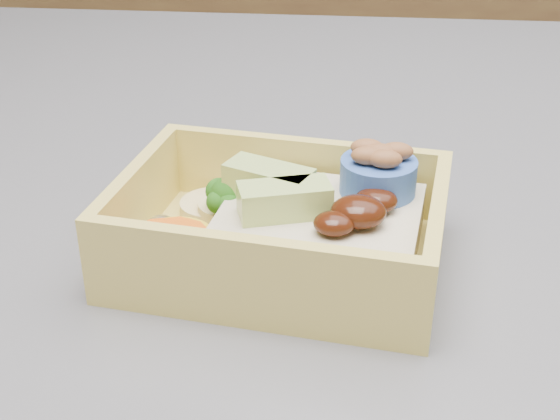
{
  "coord_description": "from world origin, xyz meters",
  "views": [
    {
      "loc": [
        0.05,
        -0.49,
        1.13
      ],
      "look_at": [
        0.01,
        -0.16,
        0.95
      ],
      "focal_mm": 50.0,
      "sensor_mm": 36.0,
      "label": 1
    }
  ],
  "objects": [
    {
      "name": "bento_box",
      "position": [
        0.02,
        -0.16,
        0.94
      ],
      "size": [
        0.17,
        0.14,
        0.06
      ],
      "rotation": [
        0.0,
        0.0,
        -0.14
      ],
      "color": "#DAC35A",
      "rests_on": "island"
    }
  ]
}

